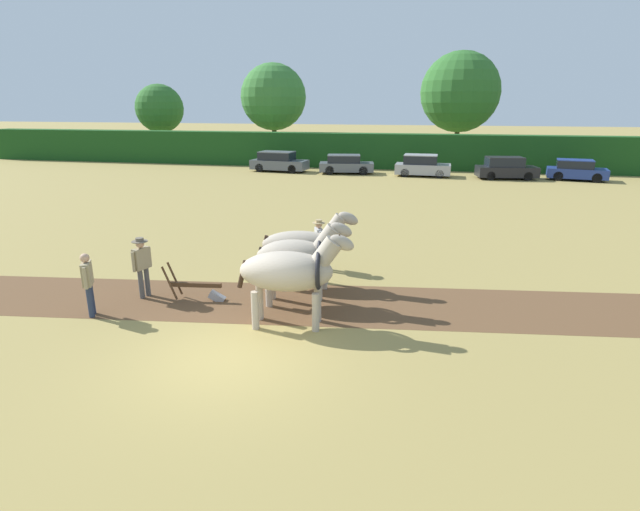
{
  "coord_description": "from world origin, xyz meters",
  "views": [
    {
      "loc": [
        3.98,
        -9.01,
        5.27
      ],
      "look_at": [
        1.11,
        4.29,
        1.1
      ],
      "focal_mm": 28.0,
      "sensor_mm": 36.0,
      "label": 1
    }
  ],
  "objects_px": {
    "plow": "(201,289)",
    "parked_car_center_right": "(576,170)",
    "parked_car_center_left": "(422,166)",
    "farmer_beside_team": "(319,241)",
    "farmer_at_plow": "(142,263)",
    "parked_car_far_left": "(279,162)",
    "parked_car_center": "(506,168)",
    "tree_center_left": "(460,92)",
    "tree_left": "(273,97)",
    "farmer_onlooker_left": "(88,280)",
    "draft_horse_trail_left": "(304,245)",
    "tree_far_left": "(160,109)",
    "draft_horse_lead_right": "(298,257)",
    "parked_car_left": "(346,164)",
    "draft_horse_lead_left": "(291,271)"
  },
  "relations": [
    {
      "from": "plow",
      "to": "parked_car_center_right",
      "type": "relative_size",
      "value": 0.41
    },
    {
      "from": "parked_car_center_left",
      "to": "parked_car_center_right",
      "type": "bearing_deg",
      "value": 2.94
    },
    {
      "from": "parked_car_center_right",
      "to": "farmer_beside_team",
      "type": "bearing_deg",
      "value": -110.95
    },
    {
      "from": "farmer_at_plow",
      "to": "parked_car_center_right",
      "type": "height_order",
      "value": "farmer_at_plow"
    },
    {
      "from": "farmer_at_plow",
      "to": "parked_car_center_left",
      "type": "distance_m",
      "value": 27.43
    },
    {
      "from": "parked_car_far_left",
      "to": "farmer_beside_team",
      "type": "bearing_deg",
      "value": -64.62
    },
    {
      "from": "plow",
      "to": "parked_car_center",
      "type": "distance_m",
      "value": 28.61
    },
    {
      "from": "farmer_beside_team",
      "to": "parked_car_center_right",
      "type": "relative_size",
      "value": 0.4
    },
    {
      "from": "tree_center_left",
      "to": "parked_car_far_left",
      "type": "height_order",
      "value": "tree_center_left"
    },
    {
      "from": "tree_left",
      "to": "parked_car_center_left",
      "type": "distance_m",
      "value": 17.09
    },
    {
      "from": "parked_car_far_left",
      "to": "farmer_onlooker_left",
      "type": "bearing_deg",
      "value": -77.4
    },
    {
      "from": "tree_left",
      "to": "draft_horse_trail_left",
      "type": "xyz_separation_m",
      "value": [
        11.08,
        -32.94,
        -4.5
      ]
    },
    {
      "from": "plow",
      "to": "parked_car_center_right",
      "type": "height_order",
      "value": "parked_car_center_right"
    },
    {
      "from": "tree_far_left",
      "to": "parked_car_far_left",
      "type": "height_order",
      "value": "tree_far_left"
    },
    {
      "from": "farmer_at_plow",
      "to": "farmer_beside_team",
      "type": "relative_size",
      "value": 1.04
    },
    {
      "from": "draft_horse_trail_left",
      "to": "parked_car_far_left",
      "type": "bearing_deg",
      "value": 100.83
    },
    {
      "from": "draft_horse_lead_right",
      "to": "farmer_onlooker_left",
      "type": "relative_size",
      "value": 1.62
    },
    {
      "from": "tree_center_left",
      "to": "draft_horse_lead_right",
      "type": "xyz_separation_m",
      "value": [
        -5.63,
        -36.17,
        -4.85
      ]
    },
    {
      "from": "tree_far_left",
      "to": "draft_horse_trail_left",
      "type": "height_order",
      "value": "tree_far_left"
    },
    {
      "from": "parked_car_far_left",
      "to": "parked_car_left",
      "type": "relative_size",
      "value": 1.06
    },
    {
      "from": "tree_far_left",
      "to": "parked_car_center_left",
      "type": "distance_m",
      "value": 27.8
    },
    {
      "from": "tree_center_left",
      "to": "parked_car_left",
      "type": "xyz_separation_m",
      "value": [
        -8.65,
        -9.95,
        -5.48
      ]
    },
    {
      "from": "tree_far_left",
      "to": "farmer_at_plow",
      "type": "height_order",
      "value": "tree_far_left"
    },
    {
      "from": "farmer_beside_team",
      "to": "plow",
      "type": "bearing_deg",
      "value": -151.48
    },
    {
      "from": "farmer_beside_team",
      "to": "parked_car_center_right",
      "type": "bearing_deg",
      "value": 36.24
    },
    {
      "from": "tree_far_left",
      "to": "draft_horse_trail_left",
      "type": "distance_m",
      "value": 40.78
    },
    {
      "from": "plow",
      "to": "parked_car_far_left",
      "type": "height_order",
      "value": "parked_car_far_left"
    },
    {
      "from": "parked_car_center",
      "to": "farmer_at_plow",
      "type": "bearing_deg",
      "value": -124.43
    },
    {
      "from": "draft_horse_lead_left",
      "to": "draft_horse_trail_left",
      "type": "relative_size",
      "value": 0.97
    },
    {
      "from": "tree_far_left",
      "to": "parked_car_left",
      "type": "height_order",
      "value": "tree_far_left"
    },
    {
      "from": "farmer_onlooker_left",
      "to": "parked_car_far_left",
      "type": "xyz_separation_m",
      "value": [
        -3.46,
        28.26,
        -0.22
      ]
    },
    {
      "from": "tree_far_left",
      "to": "tree_left",
      "type": "distance_m",
      "value": 12.07
    },
    {
      "from": "draft_horse_lead_left",
      "to": "draft_horse_lead_right",
      "type": "bearing_deg",
      "value": 89.82
    },
    {
      "from": "tree_far_left",
      "to": "parked_car_center_left",
      "type": "xyz_separation_m",
      "value": [
        26.06,
        -8.82,
        -3.96
      ]
    },
    {
      "from": "tree_center_left",
      "to": "draft_horse_lead_left",
      "type": "bearing_deg",
      "value": -98.26
    },
    {
      "from": "tree_left",
      "to": "parked_car_far_left",
      "type": "height_order",
      "value": "tree_left"
    },
    {
      "from": "draft_horse_trail_left",
      "to": "farmer_at_plow",
      "type": "bearing_deg",
      "value": -163.64
    },
    {
      "from": "tree_far_left",
      "to": "parked_car_center",
      "type": "bearing_deg",
      "value": -15.66
    },
    {
      "from": "farmer_onlooker_left",
      "to": "parked_car_center",
      "type": "height_order",
      "value": "farmer_onlooker_left"
    },
    {
      "from": "draft_horse_trail_left",
      "to": "parked_car_center",
      "type": "distance_m",
      "value": 26.04
    },
    {
      "from": "tree_center_left",
      "to": "parked_car_left",
      "type": "relative_size",
      "value": 2.23
    },
    {
      "from": "tree_far_left",
      "to": "farmer_at_plow",
      "type": "distance_m",
      "value": 40.21
    },
    {
      "from": "draft_horse_lead_right",
      "to": "parked_car_center_right",
      "type": "bearing_deg",
      "value": 55.18
    },
    {
      "from": "farmer_onlooker_left",
      "to": "parked_car_center_right",
      "type": "distance_m",
      "value": 33.68
    },
    {
      "from": "tree_far_left",
      "to": "parked_car_center_right",
      "type": "height_order",
      "value": "tree_far_left"
    },
    {
      "from": "parked_car_center_right",
      "to": "plow",
      "type": "bearing_deg",
      "value": -112.0
    },
    {
      "from": "draft_horse_lead_left",
      "to": "plow",
      "type": "xyz_separation_m",
      "value": [
        -2.89,
        1.03,
        -1.08
      ]
    },
    {
      "from": "tree_left",
      "to": "parked_car_center",
      "type": "bearing_deg",
      "value": -22.98
    },
    {
      "from": "draft_horse_lead_left",
      "to": "tree_center_left",
      "type": "bearing_deg",
      "value": 74.18
    },
    {
      "from": "tree_far_left",
      "to": "farmer_onlooker_left",
      "type": "distance_m",
      "value": 41.21
    }
  ]
}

